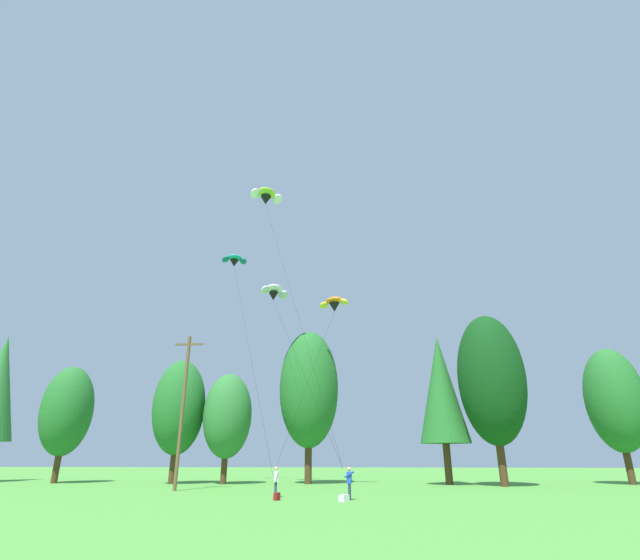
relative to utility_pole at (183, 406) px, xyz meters
name	(u,v)px	position (x,y,z in m)	size (l,w,h in m)	color
treeline_tree_b	(67,411)	(-14.71, 9.35, 0.59)	(4.65, 4.65, 10.57)	#472D19
treeline_tree_c	(179,407)	(-3.64, 9.03, 0.85)	(4.77, 4.77, 10.99)	#472D19
treeline_tree_d	(228,415)	(1.07, 8.94, 0.02)	(4.40, 4.40, 9.62)	#472D19
treeline_tree_e	(309,388)	(8.50, 9.77, 2.54)	(5.52, 5.52, 13.78)	#472D19
treeline_tree_f	(441,389)	(20.76, 9.39, 2.31)	(4.45, 4.45, 12.96)	#472D19
treeline_tree_g	(491,379)	(24.67, 6.83, 2.79)	(5.63, 5.63, 14.20)	#472D19
treeline_tree_h	(615,399)	(36.49, 10.52, 1.35)	(4.99, 4.99, 11.82)	#472D19
utility_pole	(183,406)	(0.00, 0.00, 0.00)	(2.20, 0.26, 11.07)	brown
kite_flyer_near	(276,479)	(8.06, -5.53, -4.82)	(0.35, 0.60, 1.69)	navy
kite_flyer_mid	(349,480)	(12.40, -6.80, -4.81)	(0.60, 0.63, 1.69)	navy
parafoil_kite_high_teal	(234,260)	(-0.32, 12.67, 17.18)	(9.68, 19.19, 22.49)	teal
parafoil_kite_mid_lime_white	(266,196)	(5.06, 2.43, 19.14)	(8.51, 10.36, 24.21)	#93D633
parafoil_kite_far_orange	(334,304)	(11.11, 6.30, 9.73)	(4.73, 12.87, 15.08)	orange
parafoil_kite_low_white	(274,292)	(4.75, 10.15, 12.37)	(8.77, 18.38, 17.48)	white
backpack	(277,496)	(8.44, -7.40, -5.61)	(0.32, 0.24, 0.40)	maroon
picnic_cooler	(344,498)	(12.11, -7.82, -5.64)	(0.52, 0.36, 0.34)	white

